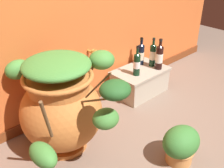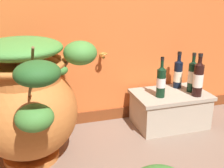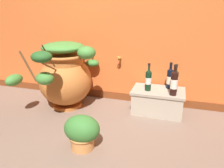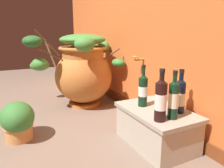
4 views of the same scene
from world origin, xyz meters
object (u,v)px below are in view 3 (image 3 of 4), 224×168
at_px(wine_bottle_right, 170,78).
at_px(wine_bottle_middle, 174,82).
at_px(wine_bottle_back, 175,80).
at_px(potted_shrub, 82,131).
at_px(terracotta_urn, 65,75).
at_px(wine_bottle_left, 148,79).

bearing_deg(wine_bottle_right, wine_bottle_middle, -76.22).
distance_m(wine_bottle_right, wine_bottle_back, 0.14).
height_order(wine_bottle_right, potted_shrub, wine_bottle_right).
bearing_deg(potted_shrub, wine_bottle_back, 51.25).
height_order(terracotta_urn, wine_bottle_middle, terracotta_urn).
xyz_separation_m(wine_bottle_right, wine_bottle_back, (0.06, -0.12, 0.01)).
bearing_deg(wine_bottle_right, wine_bottle_left, -146.74).
bearing_deg(potted_shrub, wine_bottle_right, 56.93).
bearing_deg(wine_bottle_left, terracotta_urn, -172.39).
bearing_deg(wine_bottle_middle, terracotta_urn, -176.87).
bearing_deg(terracotta_urn, potted_shrub, -53.01).
height_order(terracotta_urn, wine_bottle_right, terracotta_urn).
relative_size(terracotta_urn, wine_bottle_right, 3.31).
height_order(wine_bottle_left, wine_bottle_right, wine_bottle_left).
relative_size(wine_bottle_left, wine_bottle_back, 0.98).
relative_size(wine_bottle_right, potted_shrub, 0.97).
distance_m(wine_bottle_back, potted_shrub, 1.23).
distance_m(wine_bottle_middle, potted_shrub, 1.15).
bearing_deg(potted_shrub, terracotta_urn, 126.99).
relative_size(terracotta_urn, wine_bottle_middle, 3.00).
height_order(wine_bottle_left, wine_bottle_back, wine_bottle_back).
height_order(wine_bottle_right, wine_bottle_back, wine_bottle_back).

